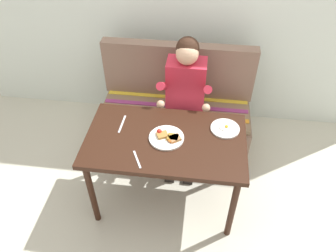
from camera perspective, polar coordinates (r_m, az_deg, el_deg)
ground_plane at (r=3.01m, az=-0.37°, el=-12.13°), size 8.00×8.00×0.00m
table at (r=2.51m, az=-0.43°, el=-3.51°), size 1.20×0.70×0.73m
couch at (r=3.28m, az=1.35°, el=2.15°), size 1.44×0.56×1.00m
person at (r=2.89m, az=3.00°, el=6.00°), size 0.45×0.61×1.21m
plate_breakfast at (r=2.44m, az=-0.15°, el=-1.98°), size 0.26×0.26×0.05m
plate_eggs at (r=2.56m, az=9.86°, el=-0.41°), size 0.22×0.22×0.04m
fork at (r=2.31m, az=-5.37°, el=-5.80°), size 0.09×0.16×0.00m
knife at (r=2.59m, az=-7.96°, el=0.34°), size 0.02×0.20×0.00m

